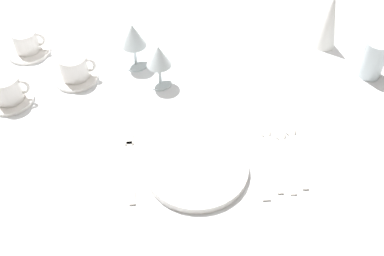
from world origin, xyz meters
name	(u,v)px	position (x,y,z in m)	size (l,w,h in m)	color
ground_plane	(197,234)	(0.00, 0.00, 0.00)	(6.00, 6.00, 0.00)	#4C3828
dining_table	(199,113)	(0.00, 0.00, 0.66)	(1.80, 1.11, 0.74)	white
dinner_plate	(197,168)	(-0.03, -0.27, 0.75)	(0.24, 0.24, 0.02)	white
fork_outer	(130,163)	(-0.19, -0.24, 0.74)	(0.03, 0.22, 0.00)	beige
dinner_knife	(259,164)	(0.11, -0.27, 0.74)	(0.02, 0.22, 0.00)	beige
spoon_soup	(270,149)	(0.15, -0.23, 0.74)	(0.03, 0.21, 0.01)	beige
spoon_dessert	(284,151)	(0.18, -0.24, 0.74)	(0.03, 0.21, 0.01)	beige
spoon_tea	(295,147)	(0.21, -0.22, 0.74)	(0.03, 0.21, 0.01)	beige
saucer_left	(76,78)	(-0.34, 0.09, 0.74)	(0.12, 0.12, 0.01)	white
coffee_cup_left	(74,67)	(-0.34, 0.09, 0.78)	(0.10, 0.08, 0.07)	white
saucer_right	(11,100)	(-0.51, 0.01, 0.74)	(0.12, 0.12, 0.01)	white
coffee_cup_right	(7,89)	(-0.51, 0.01, 0.79)	(0.10, 0.07, 0.07)	white
saucer_far	(29,51)	(-0.50, 0.23, 0.74)	(0.13, 0.13, 0.01)	white
coffee_cup_far	(26,41)	(-0.49, 0.23, 0.78)	(0.09, 0.07, 0.06)	white
wine_glass_centre	(159,58)	(-0.11, 0.04, 0.83)	(0.07, 0.07, 0.13)	silver
wine_glass_left	(133,38)	(-0.17, 0.14, 0.84)	(0.07, 0.07, 0.14)	silver
drink_tumbler	(373,61)	(0.49, 0.03, 0.79)	(0.06, 0.06, 0.11)	silver
napkin_folded	(329,20)	(0.40, 0.18, 0.83)	(0.07, 0.07, 0.18)	white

